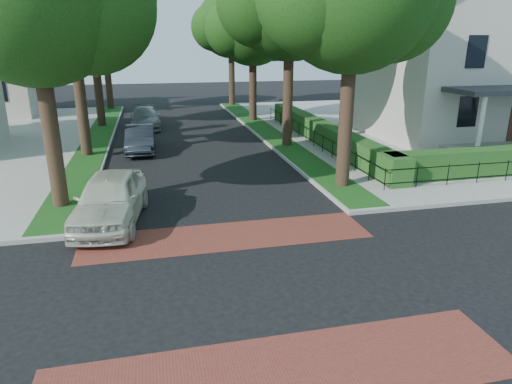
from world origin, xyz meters
TOP-DOWN VIEW (x-y plane):
  - ground at (0.00, 0.00)m, footprint 120.00×120.00m
  - sidewalk_ne at (19.50, 19.00)m, footprint 30.00×30.00m
  - crosswalk_far at (0.00, 3.20)m, footprint 9.00×2.20m
  - crosswalk_near at (0.00, -3.20)m, footprint 9.00×2.20m
  - grass_strip_ne at (5.40, 19.10)m, footprint 1.60×29.80m
  - grass_strip_nw at (-5.40, 19.10)m, footprint 1.60×29.80m
  - tree_right_far at (5.60, 24.22)m, footprint 7.25×6.23m
  - tree_right_back at (5.60, 33.23)m, footprint 7.50×6.45m
  - tree_left_far at (-5.40, 24.22)m, footprint 7.00×6.02m
  - tree_left_back at (-5.40, 33.24)m, footprint 7.75×6.66m
  - hedge_main_road at (7.70, 15.00)m, footprint 1.00×18.00m
  - fence_main_road at (6.90, 15.00)m, footprint 0.06×18.00m
  - house_victorian at (17.51, 15.92)m, footprint 13.00×13.05m
  - parked_car_front at (-3.60, 5.26)m, footprint 2.65×5.21m
  - parked_car_middle at (-2.74, 15.76)m, footprint 1.58×4.36m
  - parked_car_rear at (-2.46, 23.23)m, footprint 2.02×4.93m

SIDE VIEW (x-z plane):
  - ground at x=0.00m, z-range 0.00..0.00m
  - crosswalk_far at x=0.00m, z-range 0.00..0.01m
  - crosswalk_near at x=0.00m, z-range 0.00..0.01m
  - sidewalk_ne at x=19.50m, z-range 0.00..0.15m
  - grass_strip_ne at x=5.40m, z-range 0.15..0.17m
  - grass_strip_nw at x=-5.40m, z-range 0.15..0.17m
  - fence_main_road at x=6.90m, z-range 0.15..1.05m
  - parked_car_rear at x=-2.46m, z-range 0.00..1.43m
  - parked_car_middle at x=-2.74m, z-range 0.00..1.43m
  - hedge_main_road at x=7.70m, z-range 0.15..1.35m
  - parked_car_front at x=-3.60m, z-range 0.00..1.70m
  - house_victorian at x=17.51m, z-range -0.22..12.26m
  - tree_right_far at x=5.60m, z-range 2.04..11.78m
  - tree_left_far at x=-5.40m, z-range 2.19..12.05m
  - tree_right_back at x=5.60m, z-range 2.17..12.37m
  - tree_left_back at x=-5.40m, z-range 2.19..12.63m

